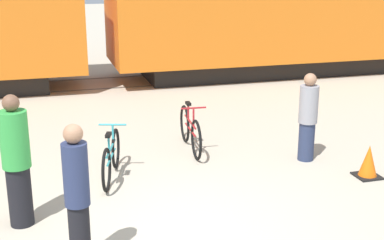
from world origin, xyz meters
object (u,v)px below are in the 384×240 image
object	(u,v)px
bicycle_maroon	(190,130)
person_in_green	(17,162)
person_in_grey	(308,117)
person_in_navy	(77,196)
bicycle_teal	(111,157)
traffic_cone	(368,162)

from	to	relation	value
bicycle_maroon	person_in_green	bearing A→B (deg)	-143.25
person_in_grey	person_in_navy	bearing A→B (deg)	-37.72
bicycle_teal	person_in_navy	world-z (taller)	person_in_navy
bicycle_teal	traffic_cone	distance (m)	4.23
bicycle_maroon	bicycle_teal	xyz separation A→B (m)	(-1.62, -0.98, -0.02)
person_in_grey	traffic_cone	bearing A→B (deg)	53.05
person_in_navy	traffic_cone	world-z (taller)	person_in_navy
bicycle_teal	person_in_grey	world-z (taller)	person_in_grey
bicycle_teal	person_in_green	world-z (taller)	person_in_green
bicycle_maroon	person_in_grey	bearing A→B (deg)	-29.96
bicycle_maroon	person_in_navy	world-z (taller)	person_in_navy
bicycle_teal	person_in_grey	bearing A→B (deg)	-1.48
person_in_grey	person_in_navy	world-z (taller)	person_in_navy
traffic_cone	person_in_navy	bearing A→B (deg)	-163.06
person_in_grey	bicycle_teal	bearing A→B (deg)	-69.78
bicycle_maroon	traffic_cone	world-z (taller)	bicycle_maroon
person_in_green	bicycle_teal	bearing A→B (deg)	91.59
bicycle_maroon	person_in_grey	size ratio (longest dim) A/B	1.11
person_in_grey	traffic_cone	size ratio (longest dim) A/B	2.88
person_in_navy	traffic_cone	size ratio (longest dim) A/B	3.18
bicycle_maroon	bicycle_teal	distance (m)	1.89
person_in_green	person_in_grey	distance (m)	5.01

